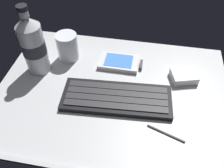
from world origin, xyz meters
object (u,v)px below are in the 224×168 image
(juice_cup, at_px, (68,48))
(water_bottle, at_px, (33,45))
(handheld_device, at_px, (121,62))
(stylus_pen, at_px, (166,133))
(charger_block, at_px, (184,76))
(keyboard, at_px, (117,98))

(juice_cup, distance_m, water_bottle, 0.11)
(handheld_device, relative_size, water_bottle, 0.62)
(handheld_device, height_order, stylus_pen, handheld_device)
(juice_cup, xyz_separation_m, charger_block, (0.35, -0.04, -0.03))
(charger_block, xyz_separation_m, stylus_pen, (-0.04, -0.19, -0.01))
(handheld_device, distance_m, stylus_pen, 0.27)
(handheld_device, bearing_deg, juice_cup, 178.99)
(water_bottle, height_order, charger_block, water_bottle)
(handheld_device, distance_m, water_bottle, 0.26)
(keyboard, xyz_separation_m, stylus_pen, (0.13, -0.08, -0.00))
(keyboard, relative_size, stylus_pen, 3.13)
(water_bottle, bearing_deg, charger_block, 4.29)
(keyboard, relative_size, juice_cup, 3.50)
(juice_cup, height_order, charger_block, juice_cup)
(keyboard, xyz_separation_m, charger_block, (0.18, 0.11, 0.00))
(charger_block, bearing_deg, juice_cup, 174.31)
(keyboard, relative_size, charger_block, 4.24)
(keyboard, bearing_deg, juice_cup, 140.62)
(keyboard, height_order, charger_block, charger_block)
(handheld_device, height_order, juice_cup, juice_cup)
(water_bottle, bearing_deg, keyboard, -17.49)
(keyboard, distance_m, charger_block, 0.21)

